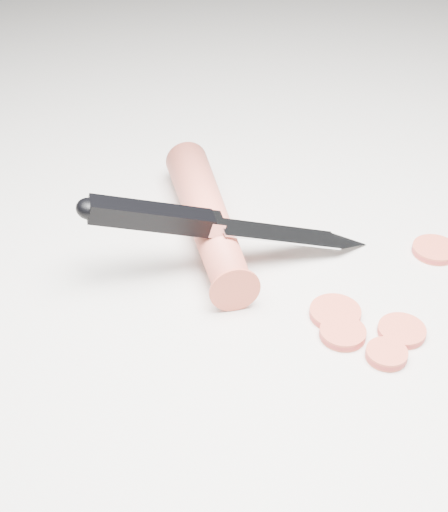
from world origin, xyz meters
TOP-DOWN VIEW (x-y plane):
  - ground at (0.00, 0.00)m, footprint 2.40×2.40m
  - carrot at (-0.03, 0.09)m, footprint 0.11×0.19m
  - carrot_slice_0 at (-0.01, -0.05)m, footprint 0.04×0.04m
  - carrot_slice_1 at (0.01, -0.10)m, footprint 0.03×0.03m
  - carrot_slice_2 at (0.11, -0.05)m, footprint 0.04×0.04m
  - carrot_slice_3 at (-0.02, -0.07)m, footprint 0.03×0.03m
  - carrot_slice_4 at (-0.01, -0.11)m, footprint 0.03×0.03m
  - kitchen_knife at (-0.04, 0.04)m, footprint 0.23×0.12m

SIDE VIEW (x-z plane):
  - ground at x=0.00m, z-range 0.00..0.00m
  - carrot_slice_1 at x=0.01m, z-range 0.00..0.01m
  - carrot_slice_0 at x=-0.01m, z-range 0.00..0.01m
  - carrot_slice_2 at x=0.11m, z-range 0.00..0.01m
  - carrot_slice_3 at x=-0.02m, z-range 0.00..0.01m
  - carrot_slice_4 at x=-0.01m, z-range 0.00..0.01m
  - carrot at x=-0.03m, z-range 0.00..0.04m
  - kitchen_knife at x=-0.04m, z-range 0.00..0.08m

